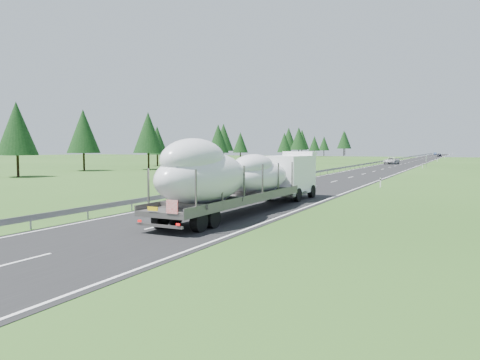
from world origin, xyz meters
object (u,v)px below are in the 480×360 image
at_px(boat_truck, 242,176).
at_px(distant_car_blue, 435,154).
at_px(highway_sign, 426,159).
at_px(distant_van, 391,161).
at_px(distant_car_dark, 439,155).

bearing_deg(boat_truck, distant_car_blue, 90.81).
bearing_deg(highway_sign, distant_car_blue, 92.85).
xyz_separation_m(highway_sign, distant_car_blue, (-9.06, 182.30, -1.12)).
relative_size(boat_truck, distant_van, 3.39).
xyz_separation_m(highway_sign, distant_car_dark, (-4.20, 128.90, -1.05)).
distance_m(distant_van, distant_car_blue, 160.37).
height_order(boat_truck, distant_car_blue, boat_truck).
bearing_deg(distant_car_blue, distant_van, -93.05).
relative_size(distant_car_dark, distant_car_blue, 1.07).
relative_size(highway_sign, distant_car_blue, 0.62).
relative_size(distant_van, distant_car_blue, 1.47).
relative_size(distant_van, distant_car_dark, 1.37).
relative_size(boat_truck, distant_car_dark, 4.65).
height_order(highway_sign, distant_car_dark, highway_sign).
bearing_deg(boat_truck, highway_sign, 85.79).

